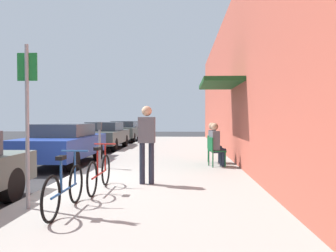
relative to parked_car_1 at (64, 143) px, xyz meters
The scene contains 15 objects.
ground_plane 3.73m from the parked_car_1, 72.50° to the right, with size 60.00×60.00×0.00m, color #2D2D30.
sidewalk_slab 3.72m from the parked_car_1, 23.95° to the right, with size 4.50×32.00×0.12m, color #9E9B93.
building_facade 6.29m from the parked_car_1, 14.47° to the right, with size 1.40×32.00×5.62m.
parked_car_1 is the anchor object (origin of this frame).
parked_car_2 5.63m from the parked_car_1, 90.00° to the left, with size 1.80×4.40×1.35m.
parked_car_3 11.21m from the parked_car_1, 90.00° to the left, with size 1.80×4.40×1.34m.
parking_meter 2.06m from the parked_car_1, 40.85° to the right, with size 0.12×0.10×1.32m.
street_sign 5.89m from the parked_car_1, 75.05° to the right, with size 0.32×0.06×2.60m.
bicycle_0 6.18m from the parked_car_1, 69.52° to the right, with size 0.46×1.71×0.90m.
bicycle_1 4.90m from the parked_car_1, 61.75° to the right, with size 0.46×1.71×0.90m.
cafe_chair_0 4.97m from the parked_car_1, 10.61° to the right, with size 0.53×0.53×0.87m.
seated_patron_0 5.03m from the parked_car_1, 10.32° to the right, with size 0.49×0.44×1.29m.
cafe_chair_1 4.88m from the parked_car_1, ahead, with size 0.45×0.45×0.87m.
seated_patron_1 4.94m from the parked_car_1, ahead, with size 0.43×0.36×1.29m.
pedestrian_standing 4.82m from the parked_car_1, 48.65° to the right, with size 0.36×0.22×1.70m.
Camera 1 is at (2.88, -7.25, 1.56)m, focal length 35.33 mm.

